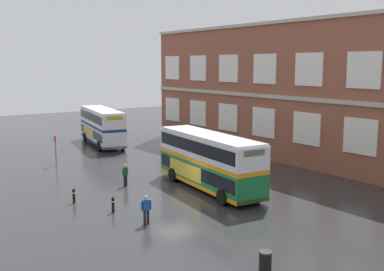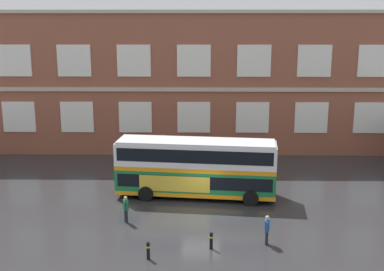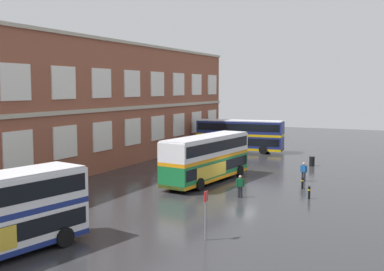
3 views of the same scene
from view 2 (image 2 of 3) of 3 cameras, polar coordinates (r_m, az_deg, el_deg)
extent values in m
plane|color=#2B2B2D|center=(34.01, 1.04, -7.68)|extent=(120.00, 120.00, 0.00)
cube|color=brown|center=(48.17, 3.44, 6.30)|extent=(53.03, 8.00, 12.72)
cube|color=#B2A893|center=(44.16, 3.67, 5.34)|extent=(53.03, 0.16, 0.36)
cube|color=#B2A893|center=(43.79, 3.80, 14.14)|extent=(53.03, 0.28, 0.30)
cube|color=silver|center=(47.45, -19.39, 2.05)|extent=(2.97, 0.12, 2.80)
cube|color=silver|center=(45.90, -13.16, 2.09)|extent=(2.97, 0.12, 2.80)
cube|color=silver|center=(44.91, -6.57, 2.12)|extent=(2.97, 0.12, 2.80)
cube|color=silver|center=(44.55, 0.21, 2.11)|extent=(2.97, 0.12, 2.80)
cube|color=silver|center=(44.81, 7.01, 2.08)|extent=(2.97, 0.12, 2.80)
cube|color=silver|center=(45.69, 13.64, 2.02)|extent=(2.97, 0.12, 2.80)
cube|color=silver|center=(47.15, 19.94, 1.94)|extent=(2.97, 0.12, 2.80)
cube|color=silver|center=(46.81, -19.86, 8.17)|extent=(2.97, 0.12, 2.80)
cube|color=silver|center=(45.23, -13.50, 8.43)|extent=(2.97, 0.12, 2.80)
cube|color=silver|center=(44.23, -6.75, 8.60)|extent=(2.97, 0.12, 2.80)
cube|color=silver|center=(43.86, 0.22, 8.65)|extent=(2.97, 0.12, 2.80)
cube|color=silver|center=(44.12, 7.20, 8.58)|extent=(2.97, 0.12, 2.80)
cube|color=silver|center=(45.01, 13.99, 8.38)|extent=(2.97, 0.12, 2.80)
cube|color=silver|center=(46.50, 20.43, 8.09)|extent=(2.97, 0.12, 2.80)
cube|color=#197038|center=(34.58, 0.45, -5.17)|extent=(11.22, 3.77, 1.75)
cube|color=black|center=(34.52, 0.45, -4.83)|extent=(10.78, 3.76, 0.90)
cube|color=orange|center=(34.27, 0.45, -3.54)|extent=(11.22, 3.77, 0.30)
cube|color=silver|center=(34.02, 0.46, -2.05)|extent=(11.22, 3.77, 1.55)
cube|color=black|center=(34.00, 0.46, -1.92)|extent=(10.78, 3.76, 0.90)
cube|color=orange|center=(34.82, 0.45, -6.31)|extent=(11.22, 3.79, 0.28)
cube|color=silver|center=(33.81, 0.46, -0.68)|extent=(10.99, 3.64, 0.12)
cube|color=gold|center=(33.52, -2.06, -5.62)|extent=(4.81, 0.57, 1.10)
cube|color=yellow|center=(33.73, 9.73, -1.63)|extent=(0.25, 1.65, 0.40)
cylinder|color=black|center=(33.40, 6.81, -7.22)|extent=(1.07, 0.43, 1.04)
cylinder|color=black|center=(35.80, 6.85, -5.81)|extent=(1.07, 0.43, 1.04)
cylinder|color=black|center=(34.16, -5.35, -6.71)|extent=(1.07, 0.43, 1.04)
cylinder|color=black|center=(36.51, -4.48, -5.37)|extent=(1.07, 0.43, 1.04)
cylinder|color=black|center=(28.00, 8.64, -11.64)|extent=(0.18, 0.18, 0.85)
cylinder|color=black|center=(28.18, 8.64, -11.47)|extent=(0.18, 0.18, 0.85)
cube|color=#194C8C|center=(27.80, 8.69, -10.20)|extent=(0.29, 0.43, 0.60)
cylinder|color=#194C8C|center=(27.57, 8.69, -10.47)|extent=(0.12, 0.12, 0.57)
cylinder|color=#194C8C|center=(28.05, 8.69, -10.05)|extent=(0.12, 0.12, 0.57)
sphere|color=tan|center=(27.63, 8.72, -9.36)|extent=(0.22, 0.22, 0.22)
cylinder|color=black|center=(30.93, -7.70, -9.14)|extent=(0.21, 0.21, 0.85)
cylinder|color=black|center=(30.75, -7.58, -9.27)|extent=(0.21, 0.21, 0.85)
cube|color=#145933|center=(30.57, -7.68, -7.95)|extent=(0.39, 0.47, 0.60)
cylinder|color=#145933|center=(30.81, -7.83, -7.84)|extent=(0.15, 0.15, 0.57)
cylinder|color=#145933|center=(30.35, -7.52, -8.17)|extent=(0.15, 0.15, 0.57)
sphere|color=tan|center=(30.42, -7.70, -7.18)|extent=(0.22, 0.22, 0.22)
cylinder|color=black|center=(27.28, 2.24, -12.07)|extent=(0.18, 0.18, 0.95)
cylinder|color=yellow|center=(27.19, 2.24, -11.67)|extent=(0.19, 0.19, 0.08)
cylinder|color=black|center=(26.29, -5.09, -13.14)|extent=(0.18, 0.18, 0.95)
cylinder|color=yellow|center=(26.20, -5.10, -12.73)|extent=(0.19, 0.19, 0.08)
camera|label=1|loc=(29.12, 64.51, -0.28)|focal=43.42mm
camera|label=3|loc=(40.85, -64.97, 0.09)|focal=44.04mm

